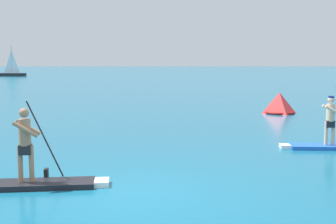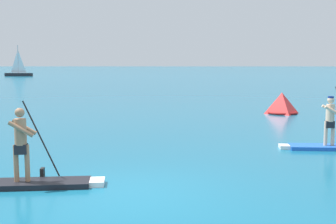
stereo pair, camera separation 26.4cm
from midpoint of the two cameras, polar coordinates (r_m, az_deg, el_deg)
The scene contains 5 objects.
ground at distance 9.32m, azimuth -4.39°, elevation -10.66°, with size 440.00×440.00×0.00m, color #145B7A.
paddleboarder_mid_center at distance 10.13m, azimuth -17.13°, elevation -7.59°, with size 3.27×1.06×1.91m.
paddleboarder_far_right at distance 14.68m, azimuth 21.10°, elevation -3.37°, with size 3.13×1.00×2.04m.
race_marker_buoy at distance 23.77m, azimuth 15.09°, elevation 1.00°, with size 1.66×1.66×1.13m.
sailboat_left_horizon at distance 84.52m, azimuth -19.05°, elevation 5.00°, with size 4.98×1.71×5.64m.
Camera 2 is at (0.98, -8.85, 2.78)m, focal length 46.13 mm.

